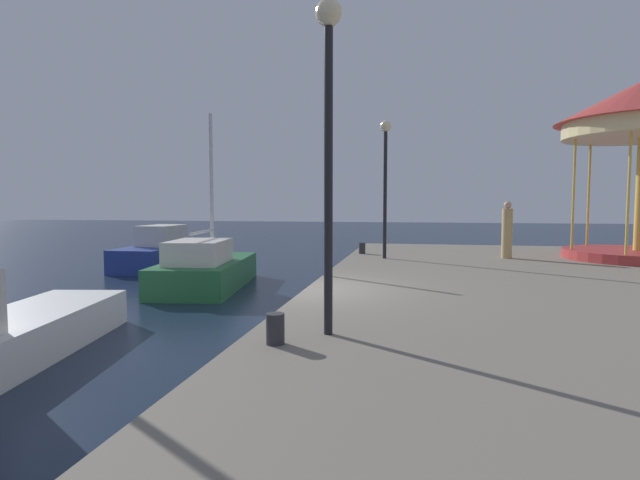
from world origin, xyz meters
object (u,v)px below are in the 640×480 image
Objects in this scene: sailboat_green at (205,269)px; lamp_post_near_edge at (328,110)px; lamp_post_mid_promenade at (385,165)px; bollard_north at (275,329)px; bollard_center at (362,248)px; person_mid_promenade at (507,231)px; motorboat_blue at (160,252)px.

sailboat_green reaches higher than lamp_post_near_edge.
bollard_north is at bearing -94.08° from lamp_post_mid_promenade.
bollard_center is at bearing 93.76° from lamp_post_near_edge.
person_mid_promenade is (9.33, 3.04, 1.09)m from sailboat_green.
motorboat_blue is at bearing 124.15° from bollard_north.
lamp_post_mid_promenade is 11.25× the size of bollard_north.
lamp_post_near_edge is 2.99m from bollard_north.
motorboat_blue is 11.65× the size of bollard_north.
lamp_post_near_edge reaches higher than person_mid_promenade.
sailboat_green is at bearing -161.98° from person_mid_promenade.
bollard_center is at bearing 90.74° from bollard_north.
motorboat_blue is 1.03× the size of lamp_post_near_edge.
bollard_center is (8.27, -0.60, 0.35)m from motorboat_blue.
bollard_north is (0.15, -11.82, 0.00)m from bollard_center.
bollard_north is 12.23m from person_mid_promenade.
person_mid_promenade is at bearing 11.91° from lamp_post_mid_promenade.
sailboat_green is 13.69× the size of bollard_north.
lamp_post_mid_promenade is at bearing 22.30° from sailboat_green.
sailboat_green is 6.65m from lamp_post_mid_promenade.
lamp_post_mid_promenade is at bearing -12.27° from motorboat_blue.
bollard_center is (-0.74, 11.20, -2.87)m from lamp_post_near_edge.
sailboat_green is 9.44m from bollard_north.
lamp_post_near_edge reaches higher than bollard_center.
bollard_center is 11.82m from bollard_north.
lamp_post_mid_promenade is 3.31m from bollard_center.
sailboat_green is at bearing 124.37° from lamp_post_near_edge.
person_mid_promenade reaches higher than bollard_center.
lamp_post_near_edge is 2.40× the size of person_mid_promenade.
sailboat_green reaches higher than motorboat_blue.
bollard_north is (4.62, -8.22, 0.41)m from sailboat_green.
sailboat_green is 1.21× the size of lamp_post_near_edge.
lamp_post_near_edge is at bearing -111.24° from person_mid_promenade.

